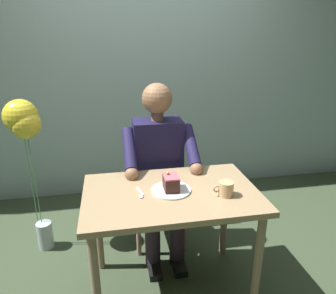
{
  "coord_description": "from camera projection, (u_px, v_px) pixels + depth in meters",
  "views": [
    {
      "loc": [
        0.33,
        1.65,
        1.63
      ],
      "look_at": [
        0.0,
        -0.1,
        0.98
      ],
      "focal_mm": 33.46,
      "sensor_mm": 36.0,
      "label": 1
    }
  ],
  "objects": [
    {
      "name": "coffee_cup",
      "position": [
        226.0,
        188.0,
        1.83
      ],
      "size": [
        0.12,
        0.09,
        0.09
      ],
      "color": "tan",
      "rests_on": "dining_table"
    },
    {
      "name": "dessert_spoon",
      "position": [
        141.0,
        194.0,
        1.85
      ],
      "size": [
        0.04,
        0.14,
        0.01
      ],
      "color": "silver",
      "rests_on": "dining_table"
    },
    {
      "name": "dessert_plate",
      "position": [
        170.0,
        190.0,
        1.89
      ],
      "size": [
        0.24,
        0.24,
        0.01
      ],
      "primitive_type": "cylinder",
      "color": "white",
      "rests_on": "dining_table"
    },
    {
      "name": "chair",
      "position": [
        156.0,
        180.0,
        2.54
      ],
      "size": [
        0.42,
        0.42,
        0.91
      ],
      "color": "tan",
      "rests_on": "ground"
    },
    {
      "name": "ground_plane",
      "position": [
        171.0,
        286.0,
        2.14
      ],
      "size": [
        14.0,
        14.0,
        0.0
      ],
      "primitive_type": "plane",
      "color": "#38462F"
    },
    {
      "name": "dining_table",
      "position": [
        171.0,
        205.0,
        1.92
      ],
      "size": [
        1.05,
        0.67,
        0.73
      ],
      "color": "#9F845E",
      "rests_on": "ground"
    },
    {
      "name": "cake_slice",
      "position": [
        170.0,
        182.0,
        1.88
      ],
      "size": [
        0.09,
        0.12,
        0.11
      ],
      "color": "#40221C",
      "rests_on": "dessert_plate"
    },
    {
      "name": "balloon_display",
      "position": [
        26.0,
        135.0,
        2.24
      ],
      "size": [
        0.26,
        0.26,
        1.2
      ],
      "color": "#B2C1C6",
      "rests_on": "ground"
    },
    {
      "name": "seated_person",
      "position": [
        159.0,
        168.0,
        2.32
      ],
      "size": [
        0.53,
        0.58,
        1.3
      ],
      "color": "#1D1940",
      "rests_on": "ground"
    },
    {
      "name": "cafe_rear_panel",
      "position": [
        141.0,
        47.0,
        3.04
      ],
      "size": [
        6.4,
        0.12,
        3.0
      ],
      "primitive_type": "cube",
      "color": "#9AB4B7",
      "rests_on": "ground"
    }
  ]
}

